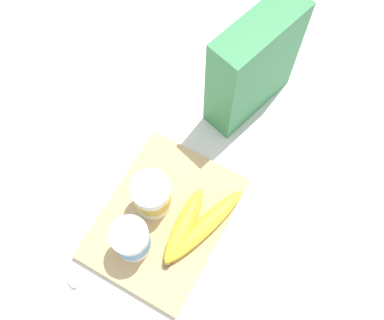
{
  "coord_description": "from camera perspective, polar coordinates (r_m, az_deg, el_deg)",
  "views": [
    {
      "loc": [
        -0.18,
        -0.16,
        0.85
      ],
      "look_at": [
        0.11,
        0.0,
        0.07
      ],
      "focal_mm": 42.63,
      "sensor_mm": 36.0,
      "label": 1
    }
  ],
  "objects": [
    {
      "name": "spoon",
      "position": [
        0.87,
        -14.05,
        -15.84
      ],
      "size": [
        0.09,
        0.12,
        0.01
      ],
      "color": "silver",
      "rests_on": "ground_plane"
    },
    {
      "name": "ground_plane",
      "position": [
        0.88,
        -3.49,
        -7.4
      ],
      "size": [
        2.4,
        2.4,
        0.0
      ],
      "primitive_type": "plane",
      "color": "silver"
    },
    {
      "name": "cereal_box",
      "position": [
        0.88,
        7.66,
        11.49
      ],
      "size": [
        0.2,
        0.12,
        0.25
      ],
      "primitive_type": "cube",
      "rotation": [
        0.0,
        0.0,
        -0.28
      ],
      "color": "#38844C",
      "rests_on": "ground_plane"
    },
    {
      "name": "yogurt_cup_front",
      "position": [
        0.81,
        -7.59,
        -9.89
      ],
      "size": [
        0.07,
        0.07,
        0.09
      ],
      "color": "white",
      "rests_on": "cutting_board"
    },
    {
      "name": "cutting_board",
      "position": [
        0.87,
        -3.52,
        -7.26
      ],
      "size": [
        0.29,
        0.22,
        0.02
      ],
      "primitive_type": "cube",
      "color": "tan",
      "rests_on": "ground_plane"
    },
    {
      "name": "banana_bunch",
      "position": [
        0.84,
        0.42,
        -8.13
      ],
      "size": [
        0.19,
        0.1,
        0.04
      ],
      "color": "yellow",
      "rests_on": "cutting_board"
    },
    {
      "name": "yogurt_cup_back",
      "position": [
        0.83,
        -5.04,
        -4.45
      ],
      "size": [
        0.07,
        0.07,
        0.09
      ],
      "color": "white",
      "rests_on": "cutting_board"
    }
  ]
}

